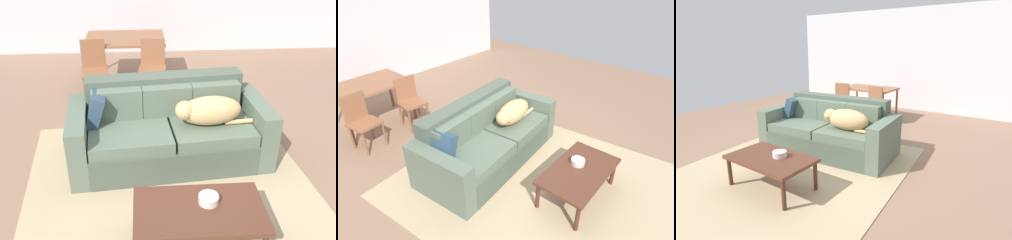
% 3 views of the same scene
% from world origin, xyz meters
% --- Properties ---
extents(ground_plane, '(10.00, 10.00, 0.00)m').
position_xyz_m(ground_plane, '(0.00, 0.00, 0.00)').
color(ground_plane, '#8C6A52').
extents(back_partition, '(8.00, 0.12, 2.70)m').
position_xyz_m(back_partition, '(0.00, 4.00, 1.35)').
color(back_partition, silver).
rests_on(back_partition, ground).
extents(area_rug, '(3.26, 3.66, 0.01)m').
position_xyz_m(area_rug, '(-0.16, -0.71, 0.01)').
color(area_rug, tan).
rests_on(area_rug, ground).
extents(couch, '(2.26, 1.18, 0.90)m').
position_xyz_m(couch, '(-0.17, 0.15, 0.35)').
color(couch, '#495647').
rests_on(couch, ground).
extents(dog_on_left_cushion, '(0.85, 0.39, 0.32)m').
position_xyz_m(dog_on_left_cushion, '(0.25, 0.01, 0.65)').
color(dog_on_left_cushion, tan).
rests_on(dog_on_left_cushion, couch).
extents(throw_pillow_by_left_arm, '(0.27, 0.38, 0.38)m').
position_xyz_m(throw_pillow_by_left_arm, '(-0.96, 0.14, 0.65)').
color(throw_pillow_by_left_arm, '#2E475D').
rests_on(throw_pillow_by_left_arm, couch).
extents(coffee_table, '(1.07, 0.62, 0.42)m').
position_xyz_m(coffee_table, '(-0.01, -1.24, 0.37)').
color(coffee_table, '#562F20').
rests_on(coffee_table, ground).
extents(bowl_on_coffee_table, '(0.17, 0.17, 0.07)m').
position_xyz_m(bowl_on_coffee_table, '(0.07, -1.17, 0.45)').
color(bowl_on_coffee_table, silver).
rests_on(bowl_on_coffee_table, coffee_table).
extents(dining_table, '(1.25, 0.87, 0.76)m').
position_xyz_m(dining_table, '(-0.71, 2.41, 0.68)').
color(dining_table, '#90593C').
rests_on(dining_table, ground).
extents(dining_chair_near_left, '(0.45, 0.45, 0.88)m').
position_xyz_m(dining_chair_near_left, '(-1.16, 1.84, 0.49)').
color(dining_chair_near_left, '#90593C').
rests_on(dining_chair_near_left, ground).
extents(dining_chair_near_right, '(0.44, 0.44, 0.87)m').
position_xyz_m(dining_chair_near_right, '(-0.29, 1.84, 0.49)').
color(dining_chair_near_right, '#90593C').
rests_on(dining_chair_near_right, ground).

